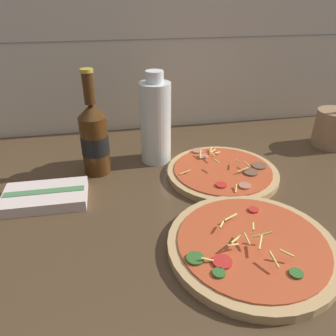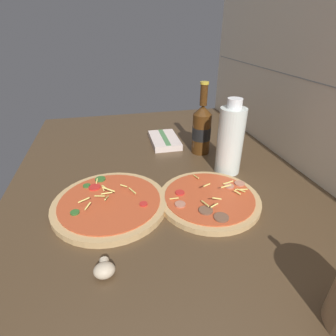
{
  "view_description": "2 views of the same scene",
  "coord_description": "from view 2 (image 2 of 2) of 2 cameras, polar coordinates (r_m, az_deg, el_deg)",
  "views": [
    {
      "loc": [
        -23.33,
        -56.0,
        43.32
      ],
      "look_at": [
        -11.99,
        3.68,
        9.71
      ],
      "focal_mm": 35.0,
      "sensor_mm": 36.0,
      "label": 1
    },
    {
      "loc": [
        56.56,
        -13.29,
        44.77
      ],
      "look_at": [
        -6.59,
        1.06,
        8.84
      ],
      "focal_mm": 28.0,
      "sensor_mm": 36.0,
      "label": 2
    }
  ],
  "objects": [
    {
      "name": "mushroom_left",
      "position": [
        0.54,
        -13.7,
        -20.64
      ],
      "size": [
        4.31,
        4.1,
        2.87
      ],
      "color": "beige",
      "rests_on": "counter_slab"
    },
    {
      "name": "counter_slab",
      "position": [
        0.73,
        0.34,
        -7.81
      ],
      "size": [
        160.0,
        90.0,
        2.5
      ],
      "color": "#4C3823",
      "rests_on": "ground"
    },
    {
      "name": "beer_bottle",
      "position": [
        0.95,
        7.33,
        8.5
      ],
      "size": [
        6.68,
        6.68,
        25.45
      ],
      "color": "#47280F",
      "rests_on": "counter_slab"
    },
    {
      "name": "pizza_near",
      "position": [
        0.71,
        -12.5,
        -7.51
      ],
      "size": [
        29.74,
        29.74,
        5.77
      ],
      "color": "tan",
      "rests_on": "counter_slab"
    },
    {
      "name": "oil_bottle",
      "position": [
        0.83,
        13.4,
        5.97
      ],
      "size": [
        7.96,
        7.96,
        23.58
      ],
      "color": "silver",
      "rests_on": "counter_slab"
    },
    {
      "name": "pizza_far",
      "position": [
        0.72,
        8.94,
        -6.61
      ],
      "size": [
        27.13,
        27.13,
        4.48
      ],
      "color": "tan",
      "rests_on": "counter_slab"
    },
    {
      "name": "dish_towel",
      "position": [
        1.05,
        -0.79,
        6.09
      ],
      "size": [
        17.65,
        10.66,
        2.56
      ],
      "color": "beige",
      "rests_on": "counter_slab"
    }
  ]
}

